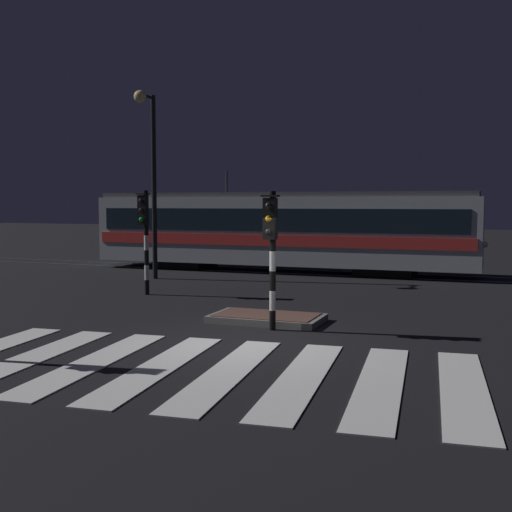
# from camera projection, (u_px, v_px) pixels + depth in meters

# --- Properties ---
(ground_plane) EXTENTS (120.00, 120.00, 0.00)m
(ground_plane) POSITION_uv_depth(u_px,v_px,m) (244.00, 342.00, 12.92)
(ground_plane) COLOR black
(rail_near) EXTENTS (80.00, 0.12, 0.03)m
(rail_near) POSITION_uv_depth(u_px,v_px,m) (363.00, 277.00, 24.30)
(rail_near) COLOR #59595E
(rail_near) RESTS_ON ground
(rail_far) EXTENTS (80.00, 0.12, 0.03)m
(rail_far) POSITION_uv_depth(u_px,v_px,m) (370.00, 273.00, 25.64)
(rail_far) COLOR #59595E
(rail_far) RESTS_ON ground
(crosswalk_zebra) EXTENTS (9.84, 5.57, 0.02)m
(crosswalk_zebra) POSITION_uv_depth(u_px,v_px,m) (193.00, 369.00, 10.78)
(crosswalk_zebra) COLOR silver
(crosswalk_zebra) RESTS_ON ground
(traffic_island) EXTENTS (2.63, 1.44, 0.18)m
(traffic_island) POSITION_uv_depth(u_px,v_px,m) (267.00, 318.00, 15.15)
(traffic_island) COLOR slate
(traffic_island) RESTS_ON ground
(traffic_light_median_centre) EXTENTS (0.36, 0.42, 3.08)m
(traffic_light_median_centre) POSITION_uv_depth(u_px,v_px,m) (271.00, 239.00, 13.91)
(traffic_light_median_centre) COLOR black
(traffic_light_median_centre) RESTS_ON ground
(traffic_light_corner_far_left) EXTENTS (0.36, 0.42, 3.20)m
(traffic_light_corner_far_left) POSITION_uv_depth(u_px,v_px,m) (145.00, 226.00, 19.38)
(traffic_light_corner_far_left) COLOR black
(traffic_light_corner_far_left) RESTS_ON ground
(street_lamp_trackside_left) EXTENTS (0.44, 1.21, 6.77)m
(street_lamp_trackside_left) POSITION_uv_depth(u_px,v_px,m) (150.00, 161.00, 23.18)
(street_lamp_trackside_left) COLOR black
(street_lamp_trackside_left) RESTS_ON ground
(tram) EXTENTS (15.93, 2.58, 4.15)m
(tram) POSITION_uv_depth(u_px,v_px,m) (280.00, 229.00, 26.09)
(tram) COLOR #B2BCC1
(tram) RESTS_ON ground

